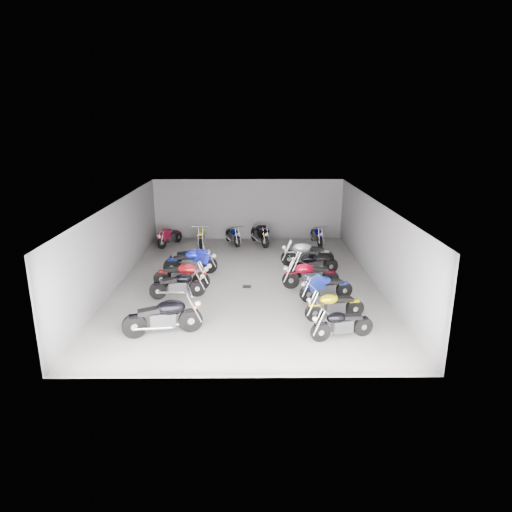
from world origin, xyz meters
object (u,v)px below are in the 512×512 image
object	(u,v)px
motorcycle_right_f	(307,254)
motorcycle_back_d	(260,234)
motorcycle_right_a	(341,324)
drain_grate	(247,287)
motorcycle_right_e	(314,264)
motorcycle_left_a	(164,317)
motorcycle_left_c	(178,285)
motorcycle_left_f	(191,257)
motorcycle_back_c	(233,235)
motorcycle_back_b	(202,236)
motorcycle_back_f	(317,235)
motorcycle_back_a	(169,237)
motorcycle_right_b	(334,305)
motorcycle_right_c	(326,287)
motorcycle_left_d	(182,275)
motorcycle_left_e	(191,262)

from	to	relation	value
motorcycle_right_f	motorcycle_back_d	world-z (taller)	motorcycle_right_f
motorcycle_right_a	drain_grate	bearing A→B (deg)	17.22
motorcycle_right_e	motorcycle_left_a	bearing A→B (deg)	115.81
motorcycle_left_a	motorcycle_left_c	distance (m)	2.96
motorcycle_left_f	motorcycle_back_c	xyz separation A→B (m)	(1.70, 3.82, 0.02)
motorcycle_right_f	motorcycle_back_b	size ratio (longest dim) A/B	1.09
motorcycle_right_f	motorcycle_right_e	bearing A→B (deg)	-177.34
motorcycle_left_c	motorcycle_back_f	world-z (taller)	motorcycle_left_c
motorcycle_back_a	motorcycle_back_f	bearing A→B (deg)	-153.20
motorcycle_back_f	motorcycle_left_c	bearing A→B (deg)	42.97
motorcycle_right_a	motorcycle_back_d	bearing A→B (deg)	-3.72
motorcycle_right_f	motorcycle_right_a	bearing A→B (deg)	178.88
motorcycle_right_a	motorcycle_right_e	bearing A→B (deg)	-14.61
motorcycle_left_f	motorcycle_right_a	size ratio (longest dim) A/B	0.97
motorcycle_back_f	motorcycle_right_e	bearing A→B (deg)	72.77
motorcycle_left_a	motorcycle_left_f	size ratio (longest dim) A/B	1.25
motorcycle_back_c	motorcycle_back_f	distance (m)	4.33
motorcycle_right_b	motorcycle_back_d	xyz separation A→B (m)	(-2.23, 9.27, 0.06)
motorcycle_right_a	motorcycle_right_f	world-z (taller)	motorcycle_right_f
motorcycle_right_c	motorcycle_back_b	world-z (taller)	motorcycle_back_b
motorcycle_right_e	motorcycle_left_d	bearing A→B (deg)	85.27
motorcycle_left_f	motorcycle_back_a	bearing A→B (deg)	-157.84
motorcycle_right_f	motorcycle_back_d	distance (m)	4.15
motorcycle_right_e	motorcycle_back_b	world-z (taller)	motorcycle_right_e
drain_grate	motorcycle_left_e	bearing A→B (deg)	146.48
motorcycle_left_f	motorcycle_right_f	bearing A→B (deg)	90.05
motorcycle_left_d	motorcycle_back_f	size ratio (longest dim) A/B	1.15
motorcycle_right_b	motorcycle_right_f	distance (m)	5.63
motorcycle_left_f	motorcycle_right_f	world-z (taller)	motorcycle_right_f
motorcycle_left_a	motorcycle_back_b	distance (m)	10.17
motorcycle_right_f	motorcycle_back_a	distance (m)	7.46
motorcycle_left_c	motorcycle_left_e	bearing A→B (deg)	167.15
motorcycle_left_e	motorcycle_right_e	distance (m)	5.07
drain_grate	motorcycle_left_f	world-z (taller)	motorcycle_left_f
motorcycle_left_e	motorcycle_right_c	bearing A→B (deg)	53.27
motorcycle_right_f	motorcycle_back_f	xyz separation A→B (m)	(0.95, 3.70, -0.10)
motorcycle_left_c	motorcycle_left_f	world-z (taller)	motorcycle_left_c
motorcycle_right_e	motorcycle_back_c	bearing A→B (deg)	14.68
motorcycle_back_a	motorcycle_back_d	world-z (taller)	motorcycle_back_d
drain_grate	motorcycle_left_c	world-z (taller)	motorcycle_left_c
motorcycle_right_c	motorcycle_back_f	world-z (taller)	motorcycle_right_c
motorcycle_right_e	motorcycle_back_b	distance (m)	7.04
drain_grate	motorcycle_right_e	distance (m)	3.05
motorcycle_back_a	motorcycle_back_b	bearing A→B (deg)	-152.75
motorcycle_left_e	motorcycle_back_b	size ratio (longest dim) A/B	1.05
motorcycle_right_e	motorcycle_right_b	bearing A→B (deg)	161.19
motorcycle_right_e	motorcycle_right_f	xyz separation A→B (m)	(-0.13, 1.33, 0.04)
motorcycle_right_b	motorcycle_back_c	size ratio (longest dim) A/B	1.07
motorcycle_right_f	motorcycle_left_d	bearing A→B (deg)	115.81
motorcycle_left_e	motorcycle_back_f	size ratio (longest dim) A/B	1.17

